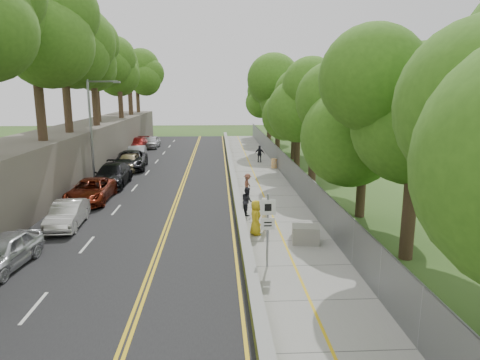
{
  "coord_description": "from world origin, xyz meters",
  "views": [
    {
      "loc": [
        -0.95,
        -19.55,
        7.25
      ],
      "look_at": [
        0.5,
        8.0,
        1.4
      ],
      "focal_mm": 32.0,
      "sensor_mm": 36.0,
      "label": 1
    }
  ],
  "objects_px": {
    "car_1": "(67,214)",
    "person_far": "(260,154)",
    "car_2": "(91,191)",
    "painter_0": "(256,218)",
    "streetlight": "(94,124)",
    "signpost": "(268,222)",
    "concrete_block": "(306,234)",
    "construction_barrel": "(274,163)",
    "car_0": "(4,252)"
  },
  "relations": [
    {
      "from": "signpost",
      "to": "painter_0",
      "type": "xyz_separation_m",
      "value": [
        -0.13,
        4.02,
        -1.02
      ]
    },
    {
      "from": "streetlight",
      "to": "signpost",
      "type": "xyz_separation_m",
      "value": [
        11.51,
        -17.02,
        -2.68
      ]
    },
    {
      "from": "car_1",
      "to": "person_far",
      "type": "xyz_separation_m",
      "value": [
        12.28,
        20.16,
        0.18
      ]
    },
    {
      "from": "car_2",
      "to": "car_1",
      "type": "bearing_deg",
      "value": -87.91
    },
    {
      "from": "streetlight",
      "to": "person_far",
      "type": "height_order",
      "value": "streetlight"
    },
    {
      "from": "concrete_block",
      "to": "construction_barrel",
      "type": "bearing_deg",
      "value": 86.85
    },
    {
      "from": "construction_barrel",
      "to": "painter_0",
      "type": "height_order",
      "value": "painter_0"
    },
    {
      "from": "car_1",
      "to": "painter_0",
      "type": "bearing_deg",
      "value": -13.66
    },
    {
      "from": "streetlight",
      "to": "car_0",
      "type": "relative_size",
      "value": 1.93
    },
    {
      "from": "person_far",
      "to": "concrete_block",
      "type": "bearing_deg",
      "value": 104.75
    },
    {
      "from": "concrete_block",
      "to": "car_2",
      "type": "relative_size",
      "value": 0.24
    },
    {
      "from": "streetlight",
      "to": "construction_barrel",
      "type": "relative_size",
      "value": 9.13
    },
    {
      "from": "painter_0",
      "to": "person_far",
      "type": "bearing_deg",
      "value": -17.22
    },
    {
      "from": "concrete_block",
      "to": "streetlight",
      "type": "bearing_deg",
      "value": 133.63
    },
    {
      "from": "car_2",
      "to": "painter_0",
      "type": "xyz_separation_m",
      "value": [
        10.19,
        -7.06,
        0.16
      ]
    },
    {
      "from": "car_0",
      "to": "person_far",
      "type": "bearing_deg",
      "value": 68.58
    },
    {
      "from": "car_1",
      "to": "painter_0",
      "type": "xyz_separation_m",
      "value": [
        9.92,
        -1.79,
        0.22
      ]
    },
    {
      "from": "streetlight",
      "to": "signpost",
      "type": "distance_m",
      "value": 20.72
    },
    {
      "from": "person_far",
      "to": "car_2",
      "type": "bearing_deg",
      "value": 64.81
    },
    {
      "from": "car_0",
      "to": "car_1",
      "type": "bearing_deg",
      "value": 87.76
    },
    {
      "from": "car_2",
      "to": "person_far",
      "type": "height_order",
      "value": "person_far"
    },
    {
      "from": "signpost",
      "to": "concrete_block",
      "type": "height_order",
      "value": "signpost"
    },
    {
      "from": "streetlight",
      "to": "car_2",
      "type": "height_order",
      "value": "streetlight"
    },
    {
      "from": "car_1",
      "to": "person_far",
      "type": "distance_m",
      "value": 23.6
    },
    {
      "from": "concrete_block",
      "to": "car_2",
      "type": "bearing_deg",
      "value": 146.06
    },
    {
      "from": "signpost",
      "to": "car_0",
      "type": "distance_m",
      "value": 10.87
    },
    {
      "from": "car_1",
      "to": "construction_barrel",
      "type": "bearing_deg",
      "value": 48.29
    },
    {
      "from": "painter_0",
      "to": "concrete_block",
      "type": "bearing_deg",
      "value": -131.31
    },
    {
      "from": "signpost",
      "to": "concrete_block",
      "type": "relative_size",
      "value": 2.46
    },
    {
      "from": "car_0",
      "to": "painter_0",
      "type": "relative_size",
      "value": 2.32
    },
    {
      "from": "streetlight",
      "to": "car_0",
      "type": "bearing_deg",
      "value": -87.51
    },
    {
      "from": "construction_barrel",
      "to": "concrete_block",
      "type": "relative_size",
      "value": 0.7
    },
    {
      "from": "signpost",
      "to": "car_1",
      "type": "xyz_separation_m",
      "value": [
        -10.05,
        5.81,
        -1.24
      ]
    },
    {
      "from": "car_0",
      "to": "car_1",
      "type": "distance_m",
      "value": 5.45
    },
    {
      "from": "streetlight",
      "to": "car_1",
      "type": "bearing_deg",
      "value": -82.57
    },
    {
      "from": "painter_0",
      "to": "construction_barrel",
      "type": "bearing_deg",
      "value": -21.38
    },
    {
      "from": "car_1",
      "to": "person_far",
      "type": "relative_size",
      "value": 2.44
    },
    {
      "from": "streetlight",
      "to": "person_far",
      "type": "relative_size",
      "value": 4.68
    },
    {
      "from": "construction_barrel",
      "to": "concrete_block",
      "type": "bearing_deg",
      "value": -93.15
    },
    {
      "from": "car_2",
      "to": "painter_0",
      "type": "distance_m",
      "value": 12.4
    },
    {
      "from": "concrete_block",
      "to": "car_2",
      "type": "xyz_separation_m",
      "value": [
        -12.47,
        8.39,
        0.31
      ]
    },
    {
      "from": "streetlight",
      "to": "car_0",
      "type": "distance_m",
      "value": 17.07
    },
    {
      "from": "signpost",
      "to": "painter_0",
      "type": "relative_size",
      "value": 1.74
    },
    {
      "from": "car_2",
      "to": "person_far",
      "type": "xyz_separation_m",
      "value": [
        12.55,
        14.89,
        0.13
      ]
    },
    {
      "from": "car_1",
      "to": "car_2",
      "type": "distance_m",
      "value": 5.28
    },
    {
      "from": "signpost",
      "to": "construction_barrel",
      "type": "relative_size",
      "value": 3.54
    },
    {
      "from": "construction_barrel",
      "to": "car_2",
      "type": "height_order",
      "value": "car_2"
    },
    {
      "from": "person_far",
      "to": "streetlight",
      "type": "bearing_deg",
      "value": 48.02
    },
    {
      "from": "car_0",
      "to": "car_2",
      "type": "relative_size",
      "value": 0.78
    },
    {
      "from": "car_2",
      "to": "person_far",
      "type": "bearing_deg",
      "value": 49.01
    }
  ]
}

